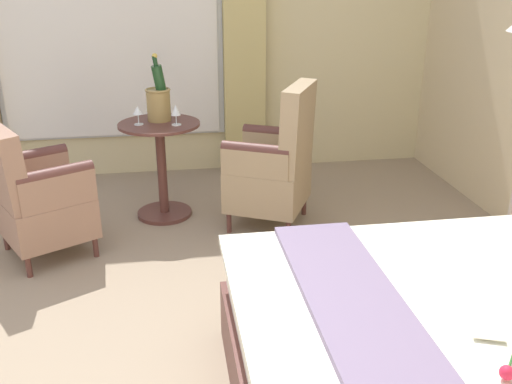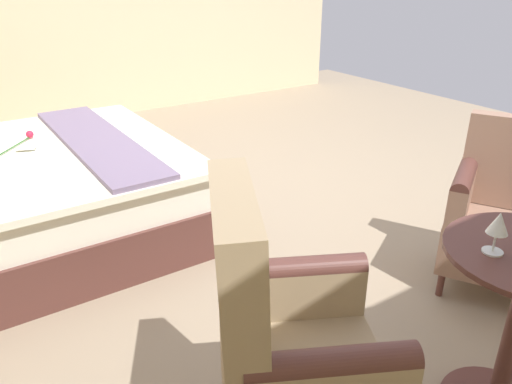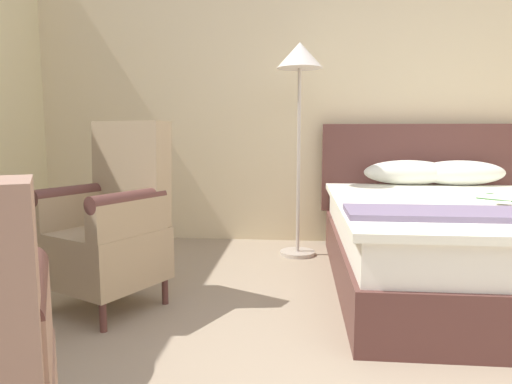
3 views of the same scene
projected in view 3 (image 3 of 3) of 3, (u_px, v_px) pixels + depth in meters
name	position (u px, v px, depth m)	size (l,w,h in m)	color
wall_headboard_side	(374.00, 86.00, 3.97)	(6.11, 0.12, 2.75)	beige
bed	(467.00, 237.00, 2.92)	(1.76, 2.12, 1.05)	brown
floor_lamp_brass	(300.00, 77.00, 3.48)	(0.35, 0.35, 1.65)	#BEB0A2
armchair_by_window	(111.00, 226.00, 2.54)	(0.73, 0.72, 1.04)	brown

